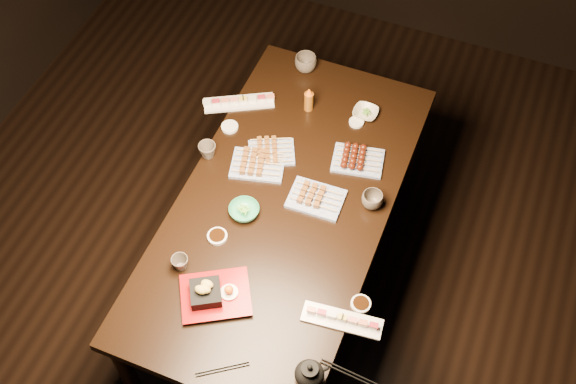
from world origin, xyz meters
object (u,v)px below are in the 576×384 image
(tempura_tray, at_px, (215,291))
(edamame_bowl_cream, at_px, (365,113))
(dining_table, at_px, (284,247))
(condiment_bottle, at_px, (309,99))
(yakitori_plate_center, at_px, (258,162))
(yakitori_plate_left, at_px, (271,150))
(teacup_mid_right, at_px, (372,200))
(yakitori_plate_right, at_px, (316,196))
(teacup_far_right, at_px, (306,63))
(teacup_far_left, at_px, (207,151))
(teapot, at_px, (309,372))
(sushi_platter_near, at_px, (342,319))
(sushi_platter_far, at_px, (239,101))
(edamame_bowl_green, at_px, (244,211))
(teacup_near_left, at_px, (180,263))

(tempura_tray, bearing_deg, edamame_bowl_cream, 47.33)
(dining_table, height_order, condiment_bottle, condiment_bottle)
(yakitori_plate_center, height_order, yakitori_plate_left, yakitori_plate_center)
(yakitori_plate_left, height_order, teacup_mid_right, teacup_mid_right)
(yakitori_plate_right, height_order, tempura_tray, tempura_tray)
(tempura_tray, bearing_deg, dining_table, 50.86)
(yakitori_plate_center, xyz_separation_m, tempura_tray, (0.11, -0.68, 0.02))
(edamame_bowl_cream, bearing_deg, teacup_far_right, 154.75)
(dining_table, relative_size, teacup_far_left, 22.04)
(teacup_far_right, bearing_deg, tempura_tray, -84.63)
(teapot, bearing_deg, condiment_bottle, 75.02)
(sushi_platter_near, bearing_deg, teapot, -104.11)
(sushi_platter_far, bearing_deg, yakitori_plate_left, 110.79)
(sushi_platter_near, relative_size, yakitori_plate_center, 1.33)
(yakitori_plate_right, bearing_deg, sushi_platter_far, 142.43)
(dining_table, xyz_separation_m, yakitori_plate_right, (0.13, 0.07, 0.41))
(yakitori_plate_right, xyz_separation_m, edamame_bowl_cream, (0.05, 0.56, -0.02))
(teacup_far_right, xyz_separation_m, condiment_bottle, (0.11, -0.24, 0.03))
(sushi_platter_near, height_order, tempura_tray, tempura_tray)
(dining_table, bearing_deg, teacup_far_right, 87.00)
(sushi_platter_far, distance_m, teacup_mid_right, 0.85)
(yakitori_plate_center, xyz_separation_m, edamame_bowl_green, (0.05, -0.26, -0.01))
(sushi_platter_near, bearing_deg, yakitori_plate_right, 114.28)
(sushi_platter_near, relative_size, tempura_tray, 1.15)
(yakitori_plate_center, height_order, edamame_bowl_green, yakitori_plate_center)
(teacup_mid_right, height_order, teapot, teapot)
(yakitori_plate_center, distance_m, condiment_bottle, 0.43)
(yakitori_plate_left, xyz_separation_m, teacup_mid_right, (0.52, -0.10, 0.01))
(edamame_bowl_cream, relative_size, tempura_tray, 0.43)
(sushi_platter_far, height_order, condiment_bottle, condiment_bottle)
(yakitori_plate_right, bearing_deg, tempura_tray, -110.94)
(teacup_mid_right, relative_size, teacup_far_left, 1.16)
(yakitori_plate_left, xyz_separation_m, teacup_near_left, (-0.12, -0.69, 0.01))
(yakitori_plate_right, distance_m, teapot, 0.82)
(yakitori_plate_right, height_order, teacup_far_left, teacup_far_left)
(edamame_bowl_green, relative_size, teacup_mid_right, 1.41)
(yakitori_plate_left, bearing_deg, teacup_far_right, 69.96)
(sushi_platter_near, distance_m, sushi_platter_far, 1.24)
(edamame_bowl_green, distance_m, teacup_mid_right, 0.56)
(sushi_platter_far, xyz_separation_m, condiment_bottle, (0.33, 0.10, 0.05))
(sushi_platter_near, xyz_separation_m, sushi_platter_far, (-0.85, 0.90, 0.00))
(dining_table, distance_m, sushi_platter_near, 0.73)
(yakitori_plate_left, distance_m, teacup_mid_right, 0.53)
(yakitori_plate_center, bearing_deg, yakitori_plate_left, 57.00)
(dining_table, relative_size, edamame_bowl_cream, 15.23)
(yakitori_plate_right, bearing_deg, teacup_near_left, -129.09)
(dining_table, distance_m, teacup_mid_right, 0.57)
(yakitori_plate_left, relative_size, edamame_bowl_green, 1.57)
(dining_table, distance_m, tempura_tray, 0.68)
(yakitori_plate_left, xyz_separation_m, edamame_bowl_green, (0.02, -0.35, -0.01))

